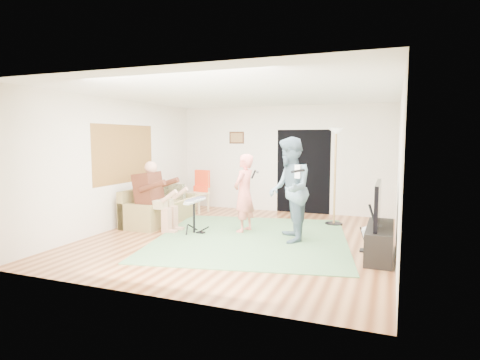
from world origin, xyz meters
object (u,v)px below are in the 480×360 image
object	(u,v)px
singer	(244,193)
dining_chair	(198,197)
torchiere_lamp	(335,159)
tv_cabinet	(380,241)
drum_kit	(194,218)
guitar_spare	(367,238)
guitarist	(290,190)
sofa	(157,211)
television	(378,204)

from	to	relation	value
singer	dining_chair	distance (m)	2.54
torchiere_lamp	dining_chair	distance (m)	3.65
dining_chair	tv_cabinet	xyz separation A→B (m)	(4.49, -2.49, -0.13)
drum_kit	dining_chair	xyz separation A→B (m)	(-0.99, 2.14, 0.07)
drum_kit	singer	bearing A→B (deg)	28.34
drum_kit	guitar_spare	size ratio (longest dim) A/B	0.88
guitarist	sofa	bearing A→B (deg)	-119.06
sofa	drum_kit	distance (m)	1.44
sofa	torchiere_lamp	xyz separation A→B (m)	(3.77, 1.18, 1.18)
drum_kit	guitar_spare	xyz separation A→B (m)	(3.30, -0.12, -0.08)
television	dining_chair	bearing A→B (deg)	150.70
singer	torchiere_lamp	size ratio (longest dim) A/B	0.75
sofa	television	size ratio (longest dim) A/B	1.62
guitarist	guitar_spare	world-z (taller)	guitarist
television	sofa	bearing A→B (deg)	168.06
sofa	television	xyz separation A→B (m)	(4.74, -1.00, 0.59)
guitarist	tv_cabinet	bearing A→B (deg)	55.50
sofa	singer	distance (m)	2.24
television	torchiere_lamp	bearing A→B (deg)	113.83
sofa	torchiere_lamp	size ratio (longest dim) A/B	0.93
sofa	torchiere_lamp	distance (m)	4.13
sofa	guitarist	bearing A→B (deg)	-9.98
guitar_spare	television	bearing A→B (deg)	-57.41
tv_cabinet	drum_kit	bearing A→B (deg)	174.27
television	guitar_spare	bearing A→B (deg)	122.59
guitarist	tv_cabinet	size ratio (longest dim) A/B	1.37
dining_chair	torchiere_lamp	bearing A→B (deg)	6.04
sofa	guitarist	world-z (taller)	guitarist
guitarist	dining_chair	xyz separation A→B (m)	(-2.90, 2.05, -0.58)
guitar_spare	torchiere_lamp	world-z (taller)	torchiere_lamp
guitarist	drum_kit	bearing A→B (deg)	-106.47
drum_kit	dining_chair	bearing A→B (deg)	114.80
sofa	dining_chair	distance (m)	1.52
drum_kit	television	bearing A→B (deg)	-5.82
torchiere_lamp	television	bearing A→B (deg)	-66.17
drum_kit	guitar_spare	distance (m)	3.31
singer	dining_chair	xyz separation A→B (m)	(-1.87, 1.66, -0.41)
singer	television	bearing A→B (deg)	82.32
sofa	tv_cabinet	xyz separation A→B (m)	(4.79, -1.00, -0.01)
sofa	drum_kit	world-z (taller)	sofa
sofa	tv_cabinet	world-z (taller)	sofa
drum_kit	dining_chair	world-z (taller)	dining_chair
guitar_spare	dining_chair	distance (m)	4.85
singer	television	distance (m)	2.70
torchiere_lamp	television	xyz separation A→B (m)	(0.96, -2.18, -0.59)
singer	drum_kit	bearing A→B (deg)	-51.46
singer	torchiere_lamp	world-z (taller)	torchiere_lamp
sofa	torchiere_lamp	world-z (taller)	torchiere_lamp
drum_kit	tv_cabinet	world-z (taller)	drum_kit
tv_cabinet	television	distance (m)	0.60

